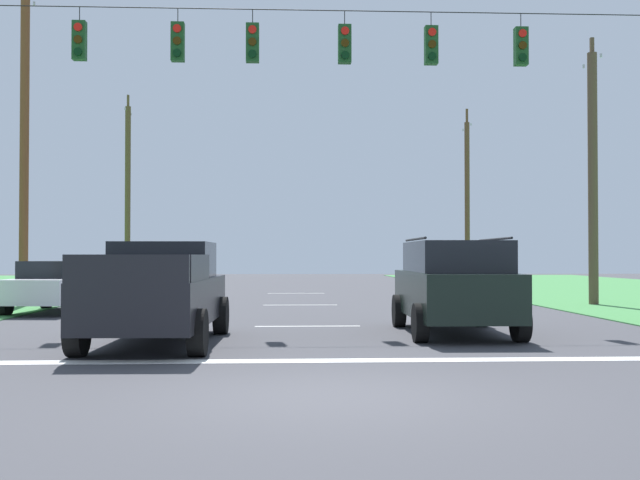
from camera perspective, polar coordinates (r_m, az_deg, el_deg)
The scene contains 13 objects.
ground_plane at distance 9.44m, azimuth 0.88°, elevation -11.43°, with size 120.00×120.00×0.00m, color #3D3D42.
stop_bar_stripe at distance 12.47m, azimuth -0.03°, elevation -8.89°, with size 14.92×0.45×0.01m, color white.
lane_dash_0 at distance 18.43m, azimuth -0.92°, elevation -6.38°, with size 0.15×2.50×0.01m, color white.
lane_dash_1 at distance 26.23m, azimuth -1.47°, elevation -4.81°, with size 0.15×2.50×0.01m, color white.
lane_dash_2 at distance 34.21m, azimuth -1.78°, elevation -3.96°, with size 0.15×2.50×0.01m, color white.
overhead_signal_span at distance 19.18m, azimuth -0.75°, elevation 8.39°, with size 17.61×0.31×8.43m.
pickup_truck at distance 15.11m, azimuth -11.80°, elevation -3.84°, with size 2.39×5.45×1.95m.
suv_black at distance 16.81m, azimuth 9.87°, elevation -3.26°, with size 2.30×4.84×2.05m.
distant_car_crossing_white at distance 24.13m, azimuth -18.82°, elevation -3.21°, with size 2.33×4.45×1.52m.
utility_pole_mid_right at distance 27.86m, azimuth 19.50°, elevation 4.54°, with size 0.32×1.55×9.10m.
utility_pole_far_right at distance 45.02m, azimuth 10.81°, elevation 2.91°, with size 0.29×1.97×10.10m.
utility_pole_mid_left at distance 27.32m, azimuth -20.99°, elevation 6.87°, with size 0.29×1.86×11.28m.
utility_pole_far_left at distance 44.20m, azimuth -14.01°, elevation 3.37°, with size 0.31×1.76×10.62m.
Camera 1 is at (-0.59, -9.27, 1.69)m, focal length 43.35 mm.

